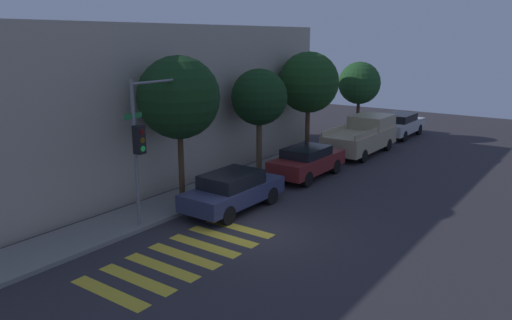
{
  "coord_description": "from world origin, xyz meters",
  "views": [
    {
      "loc": [
        -12.37,
        -8.74,
        6.22
      ],
      "look_at": [
        2.74,
        2.1,
        1.6
      ],
      "focal_mm": 35.0,
      "sensor_mm": 36.0,
      "label": 1
    }
  ],
  "objects_px": {
    "tree_midblock": "(259,98)",
    "tree_behind_truck": "(359,83)",
    "tree_far_end": "(309,83)",
    "pickup_truck": "(363,135)",
    "tree_near_corner": "(179,98)",
    "sedan_near_corner": "(233,190)",
    "sedan_far_end": "(399,124)",
    "sedan_middle": "(307,161)",
    "traffic_light_pole": "(148,128)"
  },
  "relations": [
    {
      "from": "sedan_near_corner",
      "to": "sedan_far_end",
      "type": "relative_size",
      "value": 0.94
    },
    {
      "from": "tree_midblock",
      "to": "tree_far_end",
      "type": "height_order",
      "value": "tree_far_end"
    },
    {
      "from": "tree_near_corner",
      "to": "traffic_light_pole",
      "type": "bearing_deg",
      "value": -160.09
    },
    {
      "from": "tree_far_end",
      "to": "traffic_light_pole",
      "type": "bearing_deg",
      "value": -175.93
    },
    {
      "from": "traffic_light_pole",
      "to": "tree_near_corner",
      "type": "distance_m",
      "value": 2.57
    },
    {
      "from": "sedan_far_end",
      "to": "tree_midblock",
      "type": "height_order",
      "value": "tree_midblock"
    },
    {
      "from": "tree_far_end",
      "to": "tree_behind_truck",
      "type": "height_order",
      "value": "tree_far_end"
    },
    {
      "from": "sedan_near_corner",
      "to": "tree_midblock",
      "type": "xyz_separation_m",
      "value": [
        4.63,
        2.11,
        2.79
      ]
    },
    {
      "from": "traffic_light_pole",
      "to": "pickup_truck",
      "type": "distance_m",
      "value": 14.48
    },
    {
      "from": "tree_midblock",
      "to": "tree_behind_truck",
      "type": "height_order",
      "value": "tree_midblock"
    },
    {
      "from": "sedan_middle",
      "to": "pickup_truck",
      "type": "relative_size",
      "value": 0.79
    },
    {
      "from": "tree_midblock",
      "to": "sedan_near_corner",
      "type": "bearing_deg",
      "value": -155.5
    },
    {
      "from": "sedan_far_end",
      "to": "tree_far_end",
      "type": "distance_m",
      "value": 8.84
    },
    {
      "from": "traffic_light_pole",
      "to": "tree_near_corner",
      "type": "xyz_separation_m",
      "value": [
        2.33,
        0.84,
        0.7
      ]
    },
    {
      "from": "tree_midblock",
      "to": "tree_behind_truck",
      "type": "bearing_deg",
      "value": 0.0
    },
    {
      "from": "tree_midblock",
      "to": "tree_behind_truck",
      "type": "xyz_separation_m",
      "value": [
        10.76,
        0.0,
        -0.15
      ]
    },
    {
      "from": "tree_far_end",
      "to": "sedan_near_corner",
      "type": "bearing_deg",
      "value": -166.87
    },
    {
      "from": "traffic_light_pole",
      "to": "tree_far_end",
      "type": "height_order",
      "value": "tree_far_end"
    },
    {
      "from": "tree_far_end",
      "to": "tree_near_corner",
      "type": "bearing_deg",
      "value": 180.0
    },
    {
      "from": "traffic_light_pole",
      "to": "sedan_far_end",
      "type": "distance_m",
      "value": 20.06
    },
    {
      "from": "sedan_near_corner",
      "to": "tree_far_end",
      "type": "distance_m",
      "value": 9.81
    },
    {
      "from": "traffic_light_pole",
      "to": "tree_midblock",
      "type": "bearing_deg",
      "value": 6.47
    },
    {
      "from": "pickup_truck",
      "to": "tree_near_corner",
      "type": "bearing_deg",
      "value": 169.94
    },
    {
      "from": "traffic_light_pole",
      "to": "tree_far_end",
      "type": "xyz_separation_m",
      "value": [
        11.85,
        0.84,
        0.56
      ]
    },
    {
      "from": "tree_near_corner",
      "to": "tree_midblock",
      "type": "relative_size",
      "value": 1.15
    },
    {
      "from": "sedan_far_end",
      "to": "tree_midblock",
      "type": "xyz_separation_m",
      "value": [
        -12.42,
        2.11,
        2.76
      ]
    },
    {
      "from": "traffic_light_pole",
      "to": "tree_midblock",
      "type": "relative_size",
      "value": 1.02
    },
    {
      "from": "traffic_light_pole",
      "to": "sedan_near_corner",
      "type": "xyz_separation_m",
      "value": [
        2.8,
        -1.27,
        -2.57
      ]
    },
    {
      "from": "tree_near_corner",
      "to": "tree_far_end",
      "type": "distance_m",
      "value": 9.53
    },
    {
      "from": "tree_far_end",
      "to": "tree_behind_truck",
      "type": "bearing_deg",
      "value": 0.0
    },
    {
      "from": "tree_midblock",
      "to": "tree_far_end",
      "type": "distance_m",
      "value": 4.43
    },
    {
      "from": "pickup_truck",
      "to": "tree_behind_truck",
      "type": "bearing_deg",
      "value": 27.98
    },
    {
      "from": "sedan_middle",
      "to": "traffic_light_pole",
      "type": "bearing_deg",
      "value": 171.21
    },
    {
      "from": "traffic_light_pole",
      "to": "sedan_near_corner",
      "type": "distance_m",
      "value": 4.01
    },
    {
      "from": "tree_near_corner",
      "to": "tree_midblock",
      "type": "distance_m",
      "value": 5.13
    },
    {
      "from": "pickup_truck",
      "to": "tree_midblock",
      "type": "bearing_deg",
      "value": 162.73
    },
    {
      "from": "sedan_near_corner",
      "to": "tree_far_end",
      "type": "relative_size",
      "value": 0.78
    },
    {
      "from": "tree_near_corner",
      "to": "tree_far_end",
      "type": "height_order",
      "value": "tree_near_corner"
    },
    {
      "from": "sedan_far_end",
      "to": "sedan_near_corner",
      "type": "bearing_deg",
      "value": 180.0
    },
    {
      "from": "traffic_light_pole",
      "to": "tree_midblock",
      "type": "height_order",
      "value": "traffic_light_pole"
    },
    {
      "from": "pickup_truck",
      "to": "tree_far_end",
      "type": "height_order",
      "value": "tree_far_end"
    },
    {
      "from": "pickup_truck",
      "to": "sedan_far_end",
      "type": "xyz_separation_m",
      "value": [
        5.63,
        -0.0,
        -0.18
      ]
    },
    {
      "from": "tree_near_corner",
      "to": "tree_behind_truck",
      "type": "bearing_deg",
      "value": 0.0
    },
    {
      "from": "tree_near_corner",
      "to": "tree_behind_truck",
      "type": "xyz_separation_m",
      "value": [
        15.87,
        0.0,
        -0.63
      ]
    },
    {
      "from": "sedan_far_end",
      "to": "tree_behind_truck",
      "type": "bearing_deg",
      "value": 128.1
    },
    {
      "from": "pickup_truck",
      "to": "tree_near_corner",
      "type": "distance_m",
      "value": 12.47
    },
    {
      "from": "sedan_middle",
      "to": "tree_near_corner",
      "type": "height_order",
      "value": "tree_near_corner"
    },
    {
      "from": "sedan_far_end",
      "to": "tree_behind_truck",
      "type": "relative_size",
      "value": 0.96
    },
    {
      "from": "tree_behind_truck",
      "to": "pickup_truck",
      "type": "bearing_deg",
      "value": -152.02
    },
    {
      "from": "pickup_truck",
      "to": "tree_behind_truck",
      "type": "relative_size",
      "value": 1.14
    }
  ]
}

